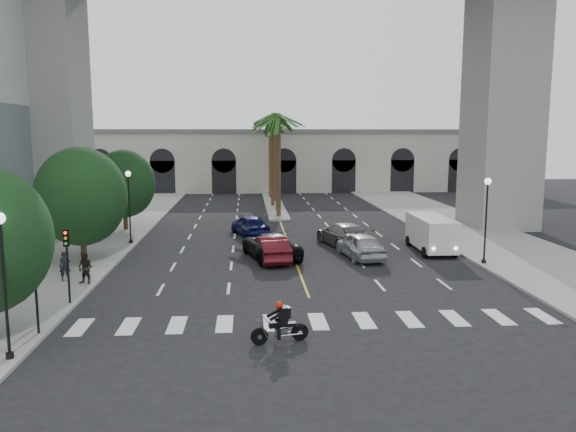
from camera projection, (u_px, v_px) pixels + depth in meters
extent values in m
plane|color=black|center=(314.00, 311.00, 25.55)|extent=(140.00, 140.00, 0.00)
cube|color=gray|center=(76.00, 247.00, 39.25)|extent=(8.00, 100.00, 0.15)
cube|color=gray|center=(491.00, 241.00, 41.43)|extent=(8.00, 100.00, 0.15)
cube|color=gray|center=(274.00, 204.00, 63.03)|extent=(2.00, 24.00, 0.20)
cube|color=beige|center=(268.00, 162.00, 79.22)|extent=(70.00, 10.00, 8.00)
cube|color=slate|center=(268.00, 131.00, 78.60)|extent=(71.00, 10.50, 0.50)
cube|color=gray|center=(502.00, 104.00, 47.07)|extent=(5.00, 6.00, 20.80)
cube|color=gray|center=(50.00, 102.00, 44.39)|extent=(5.00, 6.00, 20.80)
cylinder|color=#47331E|center=(279.00, 168.00, 52.48)|extent=(0.40, 0.40, 9.50)
cylinder|color=#47331E|center=(277.00, 164.00, 56.41)|extent=(0.40, 0.40, 9.80)
cylinder|color=#47331E|center=(273.00, 164.00, 60.37)|extent=(0.40, 0.40, 9.30)
cylinder|color=#47331E|center=(274.00, 159.00, 64.28)|extent=(0.40, 0.40, 10.10)
cylinder|color=#47331E|center=(270.00, 160.00, 68.25)|extent=(0.40, 0.40, 9.60)
cylinder|color=#47331E|center=(271.00, 157.00, 72.19)|extent=(0.40, 0.40, 9.90)
cylinder|color=#382616|center=(84.00, 245.00, 34.30)|extent=(0.36, 0.36, 2.45)
ellipsoid|color=#113319|center=(81.00, 196.00, 33.86)|extent=(5.44, 5.44, 5.98)
cylinder|color=#382616|center=(125.00, 217.00, 46.15)|extent=(0.36, 0.36, 2.27)
ellipsoid|color=#113319|center=(124.00, 184.00, 45.74)|extent=(5.04, 5.04, 5.54)
cylinder|color=black|center=(10.00, 357.00, 19.77)|extent=(0.28, 0.28, 0.36)
cylinder|color=black|center=(5.00, 291.00, 19.41)|extent=(0.11, 0.11, 5.00)
cylinder|color=black|center=(131.00, 242.00, 40.48)|extent=(0.28, 0.28, 0.36)
cylinder|color=black|center=(130.00, 209.00, 40.13)|extent=(0.11, 0.11, 5.00)
sphere|color=white|center=(128.00, 174.00, 39.75)|extent=(0.40, 0.40, 0.40)
cylinder|color=black|center=(484.00, 262.00, 34.25)|extent=(0.28, 0.28, 0.36)
cylinder|color=black|center=(486.00, 223.00, 33.89)|extent=(0.11, 0.11, 5.00)
sphere|color=white|center=(488.00, 181.00, 33.52)|extent=(0.40, 0.40, 0.40)
cylinder|color=black|center=(36.00, 294.00, 22.01)|extent=(0.10, 0.10, 3.50)
cube|color=black|center=(34.00, 257.00, 21.79)|extent=(0.25, 0.18, 0.80)
cylinder|color=black|center=(68.00, 270.00, 25.96)|extent=(0.10, 0.10, 3.50)
cube|color=black|center=(66.00, 238.00, 25.74)|extent=(0.25, 0.18, 0.80)
cylinder|color=black|center=(259.00, 336.00, 21.36)|extent=(0.69, 0.27, 0.68)
cylinder|color=black|center=(300.00, 332.00, 21.84)|extent=(0.69, 0.27, 0.68)
cube|color=silver|center=(281.00, 332.00, 21.61)|extent=(0.51, 0.41, 0.29)
cube|color=black|center=(277.00, 324.00, 21.51)|extent=(0.66, 0.38, 0.23)
cube|color=black|center=(290.00, 324.00, 21.67)|extent=(0.56, 0.38, 0.14)
cylinder|color=black|center=(266.00, 319.00, 21.34)|extent=(0.18, 0.61, 0.03)
cube|color=black|center=(283.00, 314.00, 21.53)|extent=(0.38, 0.48, 0.59)
cube|color=black|center=(288.00, 312.00, 21.57)|extent=(0.23, 0.37, 0.43)
sphere|color=red|center=(279.00, 305.00, 21.42)|extent=(0.29, 0.29, 0.29)
imported|color=#A8A8AD|center=(361.00, 245.00, 36.08)|extent=(2.76, 5.23, 1.69)
imported|color=#521017|center=(271.00, 248.00, 35.28)|extent=(2.39, 5.15, 1.63)
imported|color=black|center=(271.00, 245.00, 36.23)|extent=(4.10, 6.41, 1.65)
imported|color=#5B595E|center=(344.00, 234.00, 40.02)|extent=(3.69, 6.24, 1.70)
imported|color=#111550|center=(250.00, 225.00, 44.21)|extent=(3.41, 5.25, 1.66)
cube|color=silver|center=(431.00, 232.00, 38.17)|extent=(2.13, 5.59, 2.06)
cube|color=black|center=(444.00, 235.00, 35.54)|extent=(1.91, 0.28, 0.88)
cylinder|color=black|center=(425.00, 252.00, 36.33)|extent=(0.30, 0.73, 0.72)
cylinder|color=black|center=(455.00, 252.00, 36.44)|extent=(0.30, 0.73, 0.72)
cylinder|color=black|center=(409.00, 241.00, 40.19)|extent=(0.30, 0.73, 0.72)
cylinder|color=black|center=(435.00, 240.00, 40.31)|extent=(0.30, 0.73, 0.72)
imported|color=black|center=(65.00, 266.00, 30.02)|extent=(0.67, 0.55, 1.59)
imported|color=black|center=(85.00, 268.00, 29.39)|extent=(1.00, 0.89, 1.71)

